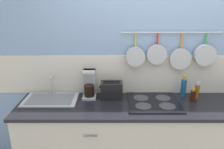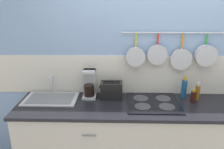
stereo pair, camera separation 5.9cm
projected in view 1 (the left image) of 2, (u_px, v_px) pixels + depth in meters
The scene contains 10 objects.
wall_back at pixel (161, 61), 2.53m from camera, with size 7.20×0.15×2.60m.
cabinet_base at pixel (162, 141), 2.47m from camera, with size 3.13×0.60×0.85m.
countertop at pixel (165, 106), 2.33m from camera, with size 3.17×0.62×0.03m.
sink_basin at pixel (50, 98), 2.42m from camera, with size 0.58×0.37×0.26m.
coffee_maker at pixel (89, 86), 2.48m from camera, with size 0.15×0.19×0.32m.
toaster at pixel (111, 90), 2.44m from camera, with size 0.26×0.14×0.20m.
cooktop at pixel (153, 102), 2.36m from camera, with size 0.55×0.51×0.01m.
bottle_hot_sauce at pixel (183, 88), 2.48m from camera, with size 0.06×0.06×0.25m.
bottle_dish_soap at pixel (192, 96), 2.38m from camera, with size 0.06×0.06×0.15m.
bottle_olive_oil at pixel (196, 91), 2.43m from camera, with size 0.05×0.05×0.20m.
Camera 1 is at (-0.57, -2.09, 1.94)m, focal length 35.00 mm.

